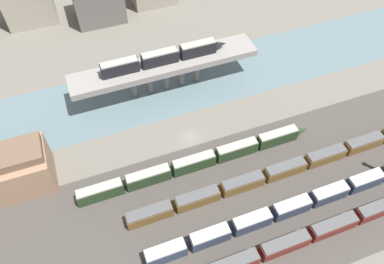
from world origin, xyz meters
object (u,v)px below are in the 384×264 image
Objects in this scene: train_yard_mid at (295,206)px; train_yard_near at (315,233)px; train_on_bridge at (164,57)px; train_yard_far at (310,161)px; train_yard_outer at (198,162)px.

train_yard_near is at bearing -85.40° from train_yard_mid.
train_on_bridge is 0.71× the size of train_yard_near.
train_yard_mid is at bearing -72.89° from train_on_bridge.
train_on_bridge is 0.38× the size of train_yard_far.
train_yard_far is at bearing -19.57° from train_yard_outer.
train_yard_outer is at bearing 160.43° from train_yard_far.
train_yard_mid is 1.17× the size of train_yard_outer.
train_on_bridge is 61.23m from train_yard_near.
train_yard_near is 0.71× the size of train_yard_mid.
train_yard_outer reaches higher than train_yard_mid.
train_yard_near is at bearing -74.42° from train_on_bridge.
train_yard_near is 0.83× the size of train_yard_outer.
train_on_bridge is at bearing 105.58° from train_yard_near.
train_yard_near is at bearing -57.08° from train_yard_outer.
train_yard_far is (10.34, 10.04, -0.24)m from train_yard_mid.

